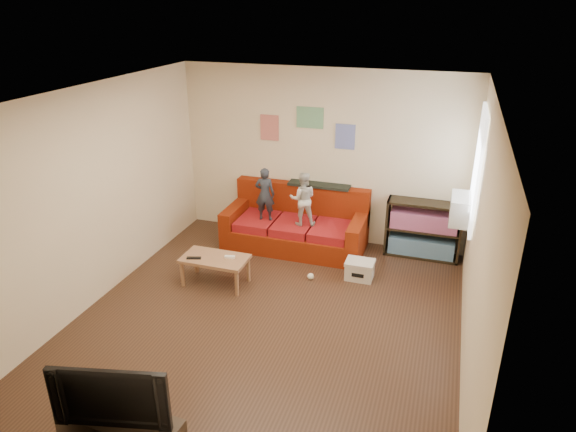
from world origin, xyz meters
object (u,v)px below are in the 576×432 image
(coffee_table, at_px, (215,261))
(television, at_px, (114,390))
(sofa, at_px, (296,226))
(child_a, at_px, (265,194))
(bookshelf, at_px, (423,232))
(child_b, at_px, (303,199))
(file_box, at_px, (360,270))

(coffee_table, height_order, television, television)
(sofa, xyz_separation_m, child_a, (-0.45, -0.17, 0.55))
(bookshelf, relative_size, television, 1.12)
(sofa, relative_size, television, 2.21)
(child_a, bearing_deg, coffee_table, 73.05)
(bookshelf, height_order, television, television)
(bookshelf, bearing_deg, child_a, -170.36)
(coffee_table, xyz_separation_m, bookshelf, (2.60, 1.70, 0.05))
(child_a, distance_m, coffee_table, 1.43)
(child_b, xyz_separation_m, file_box, (1.00, -0.57, -0.73))
(child_b, height_order, coffee_table, child_b)
(file_box, relative_size, television, 0.40)
(child_a, distance_m, television, 4.16)
(sofa, bearing_deg, child_b, -49.62)
(bookshelf, xyz_separation_m, file_box, (-0.75, -0.97, -0.25))
(child_b, bearing_deg, coffee_table, 39.62)
(child_b, relative_size, file_box, 2.10)
(television, bearing_deg, child_a, 80.13)
(bookshelf, bearing_deg, television, -114.97)
(sofa, relative_size, coffee_table, 2.43)
(coffee_table, bearing_deg, television, -80.43)
(sofa, bearing_deg, file_box, -32.79)
(sofa, height_order, child_b, child_b)
(child_b, height_order, television, child_b)
(sofa, distance_m, child_b, 0.59)
(child_a, distance_m, bookshelf, 2.44)
(sofa, bearing_deg, television, -92.88)
(bookshelf, xyz_separation_m, television, (-2.12, -4.55, 0.30))
(bookshelf, bearing_deg, child_b, -167.15)
(coffee_table, relative_size, file_box, 2.27)
(file_box, height_order, television, television)
(coffee_table, bearing_deg, file_box, 21.85)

